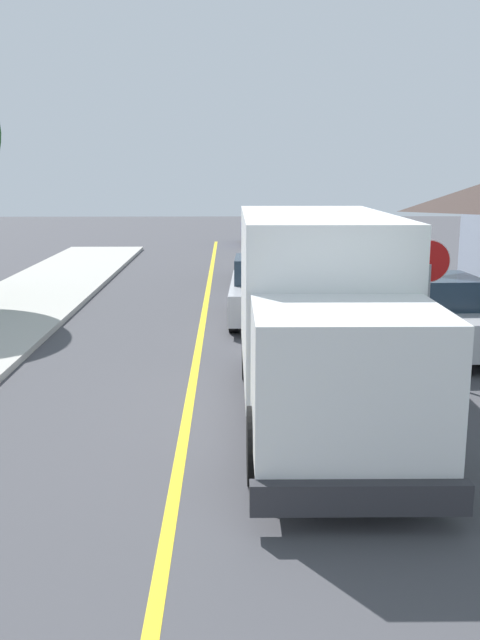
{
  "coord_description": "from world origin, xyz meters",
  "views": [
    {
      "loc": [
        0.67,
        -1.14,
        3.89
      ],
      "look_at": [
        0.87,
        10.46,
        1.4
      ],
      "focal_mm": 39.2,
      "sensor_mm": 36.0,
      "label": 1
    }
  ],
  "objects_px": {
    "parked_car_far": "(272,243)",
    "parked_car_furthest": "(258,229)",
    "parked_car_near": "(265,291)",
    "parked_car_mid": "(272,260)",
    "box_truck": "(320,308)",
    "parked_van_across": "(435,315)",
    "stop_sign": "(428,282)"
  },
  "relations": [
    {
      "from": "box_truck",
      "to": "parked_car_near",
      "type": "distance_m",
      "value": 7.39
    },
    {
      "from": "box_truck",
      "to": "stop_sign",
      "type": "bearing_deg",
      "value": 40.62
    },
    {
      "from": "parked_car_furthest",
      "to": "parked_van_across",
      "type": "bearing_deg",
      "value": -82.79
    },
    {
      "from": "box_truck",
      "to": "parked_car_near",
      "type": "xyz_separation_m",
      "value": [
        -0.47,
        7.31,
        -0.97
      ]
    },
    {
      "from": "parked_car_mid",
      "to": "stop_sign",
      "type": "distance_m",
      "value": 12.18
    },
    {
      "from": "parked_car_near",
      "to": "parked_car_far",
      "type": "relative_size",
      "value": 1.0
    },
    {
      "from": "box_truck",
      "to": "stop_sign",
      "type": "distance_m",
      "value": 2.99
    },
    {
      "from": "parked_car_furthest",
      "to": "stop_sign",
      "type": "distance_m",
      "value": 25.13
    },
    {
      "from": "parked_car_mid",
      "to": "stop_sign",
      "type": "bearing_deg",
      "value": -79.71
    },
    {
      "from": "parked_car_furthest",
      "to": "parked_car_near",
      "type": "bearing_deg",
      "value": -91.93
    },
    {
      "from": "box_truck",
      "to": "parked_car_mid",
      "type": "bearing_deg",
      "value": 89.59
    },
    {
      "from": "parked_car_far",
      "to": "stop_sign",
      "type": "height_order",
      "value": "stop_sign"
    },
    {
      "from": "parked_car_near",
      "to": "parked_car_furthest",
      "type": "bearing_deg",
      "value": 88.07
    },
    {
      "from": "parked_car_mid",
      "to": "parked_van_across",
      "type": "relative_size",
      "value": 1.0
    },
    {
      "from": "box_truck",
      "to": "parked_car_furthest",
      "type": "bearing_deg",
      "value": 89.6
    },
    {
      "from": "parked_car_far",
      "to": "parked_car_furthest",
      "type": "xyz_separation_m",
      "value": [
        -0.28,
        7.11,
        0.0
      ]
    },
    {
      "from": "stop_sign",
      "to": "parked_car_far",
      "type": "bearing_deg",
      "value": 95.74
    },
    {
      "from": "parked_car_near",
      "to": "parked_car_mid",
      "type": "bearing_deg",
      "value": 85.01
    },
    {
      "from": "box_truck",
      "to": "parked_car_near",
      "type": "height_order",
      "value": "box_truck"
    },
    {
      "from": "parked_van_across",
      "to": "stop_sign",
      "type": "relative_size",
      "value": 1.69
    },
    {
      "from": "parked_van_across",
      "to": "parked_car_near",
      "type": "bearing_deg",
      "value": 137.79
    },
    {
      "from": "parked_car_mid",
      "to": "parked_car_far",
      "type": "height_order",
      "value": "same"
    },
    {
      "from": "parked_car_mid",
      "to": "parked_car_furthest",
      "type": "xyz_separation_m",
      "value": [
        0.09,
        13.09,
        0.0
      ]
    },
    {
      "from": "parked_car_mid",
      "to": "parked_car_furthest",
      "type": "relative_size",
      "value": 1.01
    },
    {
      "from": "parked_car_mid",
      "to": "parked_van_across",
      "type": "bearing_deg",
      "value": -73.05
    },
    {
      "from": "parked_car_near",
      "to": "parked_car_mid",
      "type": "distance_m",
      "value": 6.59
    },
    {
      "from": "parked_car_near",
      "to": "parked_car_mid",
      "type": "relative_size",
      "value": 1.0
    },
    {
      "from": "box_truck",
      "to": "parked_car_mid",
      "type": "relative_size",
      "value": 1.61
    },
    {
      "from": "parked_car_near",
      "to": "parked_car_far",
      "type": "xyz_separation_m",
      "value": [
        0.94,
        12.55,
        0.0
      ]
    },
    {
      "from": "parked_car_mid",
      "to": "parked_car_furthest",
      "type": "height_order",
      "value": "same"
    },
    {
      "from": "parked_car_near",
      "to": "parked_car_far",
      "type": "bearing_deg",
      "value": 85.72
    },
    {
      "from": "parked_car_far",
      "to": "parked_van_across",
      "type": "relative_size",
      "value": 1.0
    }
  ]
}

